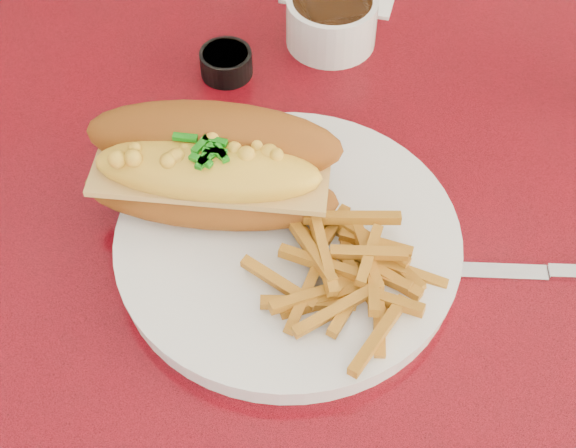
% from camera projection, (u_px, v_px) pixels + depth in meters
% --- Properties ---
extents(diner_table, '(1.23, 0.83, 0.77)m').
position_uv_depth(diner_table, '(353.00, 291.00, 0.90)').
color(diner_table, red).
rests_on(diner_table, ground).
extents(booth_bench_far, '(1.20, 0.51, 0.90)m').
position_uv_depth(booth_bench_far, '(403.00, 52.00, 1.64)').
color(booth_bench_far, '#A6140B').
rests_on(booth_bench_far, ground).
extents(dinner_plate, '(0.32, 0.32, 0.02)m').
position_uv_depth(dinner_plate, '(288.00, 243.00, 0.73)').
color(dinner_plate, white).
rests_on(dinner_plate, diner_table).
extents(mac_hoagie, '(0.24, 0.13, 0.10)m').
position_uv_depth(mac_hoagie, '(211.00, 167.00, 0.71)').
color(mac_hoagie, '#904D17').
rests_on(mac_hoagie, dinner_plate).
extents(fries_pile, '(0.16, 0.16, 0.04)m').
position_uv_depth(fries_pile, '(356.00, 273.00, 0.68)').
color(fries_pile, orange).
rests_on(fries_pile, dinner_plate).
extents(fork, '(0.03, 0.13, 0.00)m').
position_uv_depth(fork, '(353.00, 197.00, 0.75)').
color(fork, silver).
rests_on(fork, dinner_plate).
extents(gravy_ramekin, '(0.11, 0.11, 0.06)m').
position_uv_depth(gravy_ramekin, '(332.00, 19.00, 0.90)').
color(gravy_ramekin, white).
rests_on(gravy_ramekin, diner_table).
extents(sauce_cup_left, '(0.07, 0.07, 0.03)m').
position_uv_depth(sauce_cup_left, '(226.00, 62.00, 0.88)').
color(sauce_cup_left, black).
rests_on(sauce_cup_left, diner_table).
extents(knife, '(0.21, 0.05, 0.01)m').
position_uv_depth(knife, '(537.00, 272.00, 0.72)').
color(knife, silver).
rests_on(knife, diner_table).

